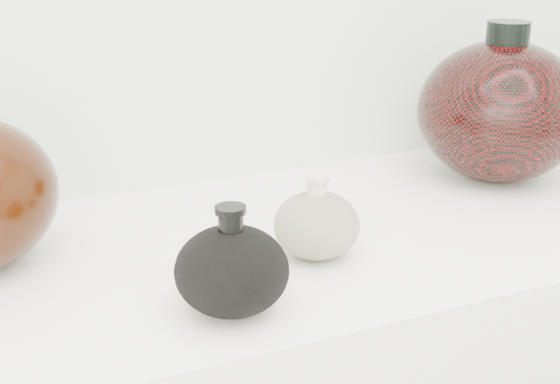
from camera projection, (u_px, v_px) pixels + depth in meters
name	position (u px, v px, depth m)	size (l,w,h in m)	color
black_gourd_vase	(232.00, 270.00, 0.79)	(0.14, 0.14, 0.12)	black
cream_gourd_vase	(317.00, 224.00, 0.92)	(0.11, 0.11, 0.10)	#C7AC98
right_round_pot	(501.00, 110.00, 1.17)	(0.30, 0.30, 0.24)	black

